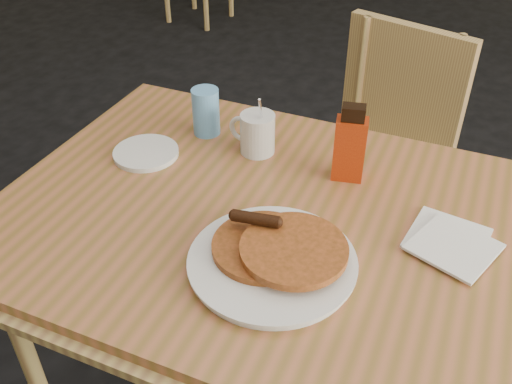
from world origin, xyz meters
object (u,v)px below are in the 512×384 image
chair_main_far (387,144)px  pancake_plate (274,257)px  syrup_bottle (350,146)px  main_table (291,235)px  coffee_mug (256,133)px  blue_tumbler (206,112)px

chair_main_far → pancake_plate: size_ratio=2.83×
pancake_plate → syrup_bottle: size_ratio=1.74×
main_table → chair_main_far: chair_main_far is taller
coffee_mug → blue_tumbler: bearing=-167.8°
pancake_plate → syrup_bottle: 0.33m
chair_main_far → syrup_bottle: (0.06, -0.54, 0.31)m
chair_main_far → coffee_mug: size_ratio=5.74×
pancake_plate → coffee_mug: 0.39m
syrup_bottle → blue_tumbler: bearing=160.3°
main_table → chair_main_far: (-0.02, 0.73, -0.18)m
coffee_mug → blue_tumbler: size_ratio=1.30×
chair_main_far → coffee_mug: 0.63m
blue_tumbler → pancake_plate: bearing=-42.5°
pancake_plate → syrup_bottle: syrup_bottle is taller
main_table → coffee_mug: (-0.19, 0.19, 0.09)m
syrup_bottle → pancake_plate: bearing=-110.1°
coffee_mug → syrup_bottle: syrup_bottle is taller
coffee_mug → syrup_bottle: size_ratio=0.86×
main_table → syrup_bottle: 0.23m
main_table → coffee_mug: 0.28m
chair_main_far → coffee_mug: coffee_mug is taller
coffee_mug → syrup_bottle: (0.23, 0.00, 0.03)m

